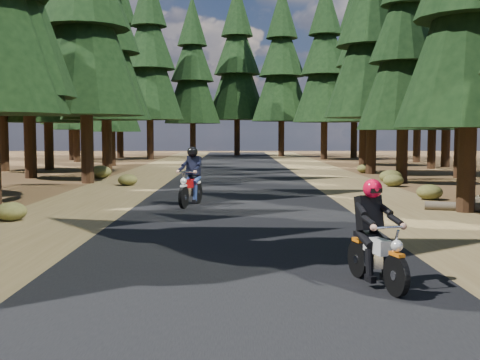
% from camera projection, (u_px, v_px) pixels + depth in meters
% --- Properties ---
extents(ground, '(120.00, 120.00, 0.00)m').
position_uv_depth(ground, '(240.00, 243.00, 11.58)').
color(ground, '#452F18').
rests_on(ground, ground).
extents(road, '(6.00, 100.00, 0.01)m').
position_uv_depth(road, '(239.00, 210.00, 16.56)').
color(road, black).
rests_on(road, ground).
extents(shoulder_l, '(3.20, 100.00, 0.01)m').
position_uv_depth(shoulder_l, '(72.00, 210.00, 16.53)').
color(shoulder_l, brown).
rests_on(shoulder_l, ground).
extents(shoulder_r, '(3.20, 100.00, 0.01)m').
position_uv_depth(shoulder_r, '(406.00, 210.00, 16.59)').
color(shoulder_r, brown).
rests_on(shoulder_r, ground).
extents(pine_forest, '(34.59, 55.08, 16.32)m').
position_uv_depth(pine_forest, '(237.00, 24.00, 31.95)').
color(pine_forest, black).
rests_on(pine_forest, ground).
extents(understory_shrubs, '(14.03, 29.03, 0.61)m').
position_uv_depth(understory_shrubs, '(279.00, 193.00, 18.73)').
color(understory_shrubs, '#474C1E').
rests_on(understory_shrubs, ground).
extents(rider_lead, '(0.91, 1.72, 1.47)m').
position_uv_depth(rider_lead, '(376.00, 251.00, 8.21)').
color(rider_lead, beige).
rests_on(rider_lead, road).
extents(rider_follow, '(1.03, 2.00, 1.71)m').
position_uv_depth(rider_follow, '(191.00, 187.00, 17.33)').
color(rider_follow, '#9D0A0A').
rests_on(rider_follow, road).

